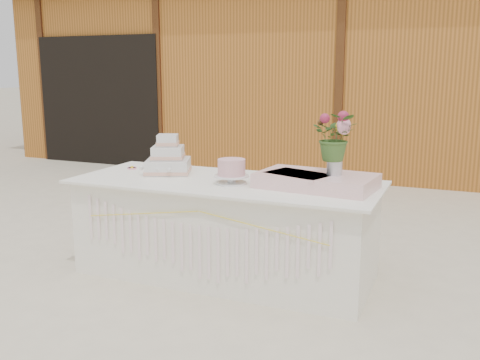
{
  "coord_description": "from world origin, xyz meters",
  "views": [
    {
      "loc": [
        1.68,
        -3.72,
        1.61
      ],
      "look_at": [
        0.0,
        0.3,
        0.72
      ],
      "focal_mm": 40.0,
      "sensor_mm": 36.0,
      "label": 1
    }
  ],
  "objects": [
    {
      "name": "pink_cake_stand",
      "position": [
        0.09,
        -0.09,
        0.88
      ],
      "size": [
        0.26,
        0.26,
        0.19
      ],
      "color": "white",
      "rests_on": "cake_table"
    },
    {
      "name": "satin_runner",
      "position": [
        0.72,
        0.03,
        0.82
      ],
      "size": [
        0.88,
        0.57,
        0.11
      ],
      "primitive_type": "cube",
      "rotation": [
        0.0,
        0.0,
        -0.11
      ],
      "color": "#FFCDCD",
      "rests_on": "cake_table"
    },
    {
      "name": "bouquet",
      "position": [
        0.85,
        0.02,
        1.2
      ],
      "size": [
        0.35,
        0.31,
        0.35
      ],
      "primitive_type": "imported",
      "rotation": [
        0.0,
        0.0,
        0.15
      ],
      "color": "#395C24",
      "rests_on": "flower_vase"
    },
    {
      "name": "wedding_cake",
      "position": [
        -0.57,
        0.11,
        0.88
      ],
      "size": [
        0.47,
        0.47,
        0.32
      ],
      "rotation": [
        0.0,
        0.0,
        0.4
      ],
      "color": "silver",
      "rests_on": "cake_table"
    },
    {
      "name": "barn",
      "position": [
        -0.01,
        5.99,
        1.68
      ],
      "size": [
        12.6,
        4.6,
        3.3
      ],
      "color": "#AB6424",
      "rests_on": "ground"
    },
    {
      "name": "cake_table",
      "position": [
        0.0,
        -0.0,
        0.39
      ],
      "size": [
        2.4,
        1.0,
        0.77
      ],
      "color": "white",
      "rests_on": "ground"
    },
    {
      "name": "flower_vase",
      "position": [
        0.85,
        0.02,
        0.95
      ],
      "size": [
        0.11,
        0.11,
        0.15
      ],
      "primitive_type": "cylinder",
      "color": "silver",
      "rests_on": "satin_runner"
    },
    {
      "name": "ground",
      "position": [
        0.0,
        0.0,
        0.0
      ],
      "size": [
        80.0,
        80.0,
        0.0
      ],
      "primitive_type": "plane",
      "color": "beige",
      "rests_on": "ground"
    },
    {
      "name": "loose_flowers",
      "position": [
        -0.99,
        0.06,
        0.78
      ],
      "size": [
        0.28,
        0.4,
        0.02
      ],
      "primitive_type": null,
      "rotation": [
        0.0,
        0.0,
        -0.39
      ],
      "color": "pink",
      "rests_on": "cake_table"
    }
  ]
}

